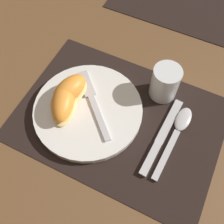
{
  "coord_description": "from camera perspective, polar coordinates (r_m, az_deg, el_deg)",
  "views": [
    {
      "loc": [
        0.11,
        -0.26,
        0.54
      ],
      "look_at": [
        -0.02,
        -0.0,
        0.02
      ],
      "focal_mm": 42.0,
      "sensor_mm": 36.0,
      "label": 1
    }
  ],
  "objects": [
    {
      "name": "knife",
      "position": [
        0.59,
        10.64,
        -5.48
      ],
      "size": [
        0.03,
        0.2,
        0.01
      ],
      "color": "#BCBCC1",
      "rests_on": "placemat"
    },
    {
      "name": "citrus_wedge_0",
      "position": [
        0.61,
        -9.06,
        4.97
      ],
      "size": [
        0.08,
        0.11,
        0.05
      ],
      "color": "#F4DB84",
      "rests_on": "plate"
    },
    {
      "name": "citrus_wedge_1",
      "position": [
        0.61,
        -10.43,
        3.52
      ],
      "size": [
        0.06,
        0.11,
        0.04
      ],
      "color": "#F4DB84",
      "rests_on": "plate"
    },
    {
      "name": "plate",
      "position": [
        0.61,
        -5.23,
        0.43
      ],
      "size": [
        0.25,
        0.25,
        0.02
      ],
      "color": "white",
      "rests_on": "placemat"
    },
    {
      "name": "fork",
      "position": [
        0.61,
        -4.41,
        2.9
      ],
      "size": [
        0.15,
        0.15,
        0.0
      ],
      "color": "#BCBCC1",
      "rests_on": "plate"
    },
    {
      "name": "placemat",
      "position": [
        0.61,
        1.49,
        -1.52
      ],
      "size": [
        0.47,
        0.33,
        0.0
      ],
      "color": "black",
      "rests_on": "ground_plane"
    },
    {
      "name": "spoon",
      "position": [
        0.61,
        14.35,
        -3.4
      ],
      "size": [
        0.04,
        0.19,
        0.01
      ],
      "color": "#BCBCC1",
      "rests_on": "placemat"
    },
    {
      "name": "citrus_wedge_2",
      "position": [
        0.6,
        -10.51,
        2.27
      ],
      "size": [
        0.09,
        0.12,
        0.05
      ],
      "color": "#F4DB84",
      "rests_on": "plate"
    },
    {
      "name": "juice_glass",
      "position": [
        0.62,
        11.36,
        6.01
      ],
      "size": [
        0.07,
        0.07,
        0.08
      ],
      "color": "silver",
      "rests_on": "placemat"
    },
    {
      "name": "ground_plane",
      "position": [
        0.61,
        1.49,
        -1.61
      ],
      "size": [
        3.0,
        3.0,
        0.0
      ],
      "primitive_type": "plane",
      "color": "brown"
    }
  ]
}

